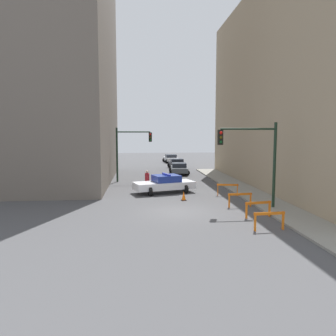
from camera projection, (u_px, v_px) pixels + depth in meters
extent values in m
plane|color=#4C4C4F|center=(179.00, 212.00, 19.56)|extent=(120.00, 120.00, 0.00)
cube|color=gray|center=(279.00, 208.00, 20.12)|extent=(2.40, 44.00, 0.12)
cube|color=#6B6056|center=(35.00, 52.00, 31.03)|extent=(14.00, 20.00, 24.66)
cube|color=tan|center=(324.00, 88.00, 27.82)|extent=(12.00, 28.00, 17.07)
cylinder|color=black|center=(274.00, 165.00, 19.99)|extent=(0.18, 0.18, 5.20)
cylinder|color=black|center=(248.00, 129.00, 19.60)|extent=(3.40, 0.12, 0.12)
cube|color=black|center=(220.00, 137.00, 19.50)|extent=(0.30, 0.22, 0.90)
sphere|color=red|center=(221.00, 133.00, 19.33)|extent=(0.18, 0.18, 0.18)
sphere|color=#4C3D0C|center=(221.00, 137.00, 19.36)|extent=(0.18, 0.18, 0.18)
sphere|color=#0C4219|center=(221.00, 142.00, 19.38)|extent=(0.18, 0.18, 0.18)
cylinder|color=black|center=(117.00, 155.00, 31.36)|extent=(0.18, 0.18, 5.20)
cylinder|color=black|center=(134.00, 132.00, 31.28)|extent=(3.20, 0.12, 0.12)
cube|color=black|center=(150.00, 137.00, 31.48)|extent=(0.30, 0.22, 0.90)
sphere|color=red|center=(150.00, 134.00, 31.30)|extent=(0.18, 0.18, 0.18)
sphere|color=#4C3D0C|center=(150.00, 137.00, 31.33)|extent=(0.18, 0.18, 0.18)
sphere|color=#0C4219|center=(150.00, 140.00, 31.36)|extent=(0.18, 0.18, 0.18)
cube|color=white|center=(164.00, 185.00, 25.67)|extent=(5.03, 3.11, 0.55)
cube|color=navy|center=(166.00, 178.00, 25.69)|extent=(2.36, 2.12, 0.52)
cylinder|color=black|center=(150.00, 192.00, 24.38)|extent=(0.40, 0.70, 0.66)
cylinder|color=black|center=(143.00, 188.00, 25.95)|extent=(0.40, 0.70, 0.66)
cylinder|color=black|center=(185.00, 189.00, 25.46)|extent=(0.40, 0.70, 0.66)
cylinder|color=black|center=(177.00, 186.00, 27.03)|extent=(0.40, 0.70, 0.66)
cube|color=#2633BF|center=(166.00, 174.00, 25.65)|extent=(0.59, 1.38, 0.12)
cube|color=#474C51|center=(179.00, 169.00, 37.53)|extent=(2.12, 4.42, 0.52)
cube|color=#232833|center=(179.00, 165.00, 37.31)|extent=(1.72, 1.92, 0.48)
cylinder|color=black|center=(171.00, 170.00, 38.87)|extent=(0.63, 0.27, 0.62)
cylinder|color=black|center=(185.00, 170.00, 38.90)|extent=(0.63, 0.27, 0.62)
cylinder|color=black|center=(172.00, 173.00, 36.22)|extent=(0.63, 0.27, 0.62)
cylinder|color=black|center=(187.00, 173.00, 36.25)|extent=(0.63, 0.27, 0.62)
cube|color=black|center=(177.00, 164.00, 43.63)|extent=(1.82, 4.31, 0.52)
cube|color=#232833|center=(177.00, 161.00, 43.41)|extent=(1.59, 1.81, 0.48)
cylinder|color=black|center=(170.00, 165.00, 44.91)|extent=(0.62, 0.22, 0.62)
cylinder|color=black|center=(182.00, 165.00, 45.05)|extent=(0.62, 0.22, 0.62)
cylinder|color=black|center=(172.00, 167.00, 42.27)|extent=(0.62, 0.22, 0.62)
cylinder|color=black|center=(184.00, 167.00, 42.41)|extent=(0.62, 0.22, 0.62)
cube|color=silver|center=(171.00, 159.00, 52.61)|extent=(2.14, 4.43, 0.52)
cube|color=#232833|center=(171.00, 156.00, 52.39)|extent=(1.72, 1.93, 0.48)
cylinder|color=black|center=(164.00, 160.00, 53.80)|extent=(0.64, 0.27, 0.62)
cylinder|color=black|center=(174.00, 160.00, 54.08)|extent=(0.64, 0.27, 0.62)
cylinder|color=black|center=(167.00, 161.00, 51.19)|extent=(0.64, 0.27, 0.62)
cylinder|color=black|center=(177.00, 161.00, 51.47)|extent=(0.64, 0.27, 0.62)
cylinder|color=#474C66|center=(147.00, 186.00, 26.64)|extent=(0.35, 0.35, 0.82)
cylinder|color=maroon|center=(147.00, 177.00, 26.56)|extent=(0.44, 0.44, 0.62)
sphere|color=tan|center=(147.00, 172.00, 26.52)|extent=(0.27, 0.27, 0.22)
cube|color=orange|center=(269.00, 213.00, 15.67)|extent=(1.60, 0.17, 0.14)
cube|color=orange|center=(255.00, 222.00, 15.59)|extent=(0.06, 0.16, 0.90)
cube|color=orange|center=(283.00, 221.00, 15.83)|extent=(0.06, 0.16, 0.90)
cube|color=orange|center=(258.00, 203.00, 18.09)|extent=(1.58, 0.34, 0.14)
cube|color=orange|center=(246.00, 210.00, 17.93)|extent=(0.08, 0.17, 0.90)
cube|color=orange|center=(270.00, 209.00, 18.33)|extent=(0.08, 0.17, 0.90)
cube|color=orange|center=(240.00, 194.00, 20.66)|extent=(1.60, 0.21, 0.14)
cube|color=orange|center=(229.00, 201.00, 20.56)|extent=(0.07, 0.16, 0.90)
cube|color=orange|center=(251.00, 200.00, 20.83)|extent=(0.07, 0.16, 0.90)
cube|color=orange|center=(228.00, 185.00, 24.42)|extent=(1.58, 0.34, 0.14)
cube|color=orange|center=(218.00, 190.00, 24.53)|extent=(0.08, 0.17, 0.90)
cube|color=orange|center=(237.00, 190.00, 24.40)|extent=(0.08, 0.17, 0.90)
cube|color=black|center=(184.00, 200.00, 22.83)|extent=(0.36, 0.36, 0.04)
cone|color=#F2600C|center=(184.00, 195.00, 22.79)|extent=(0.28, 0.28, 0.62)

